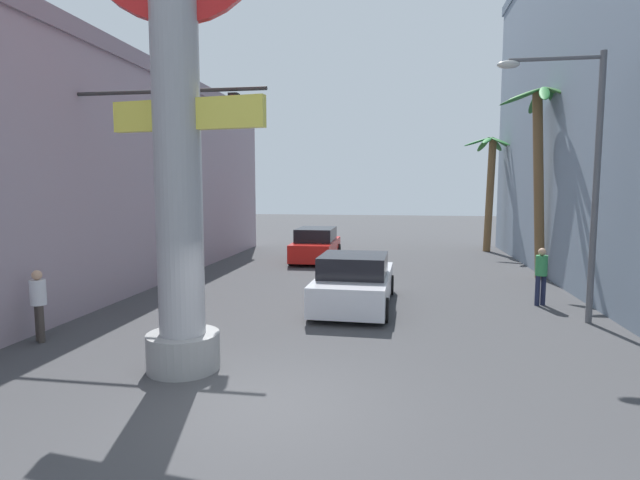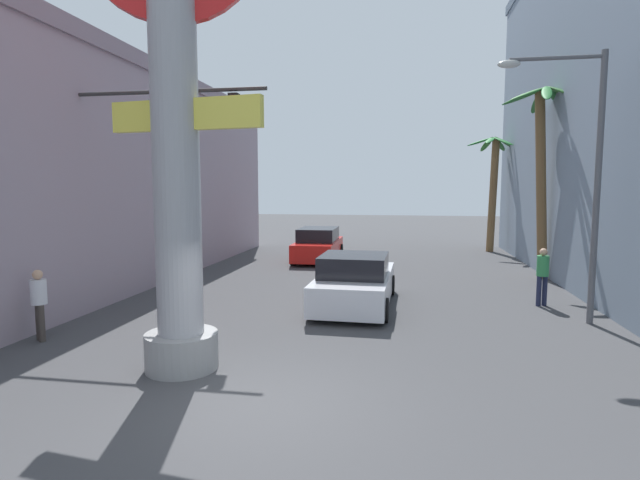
% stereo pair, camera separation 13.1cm
% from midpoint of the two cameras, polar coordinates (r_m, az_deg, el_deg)
% --- Properties ---
extents(ground_plane, '(91.27, 91.27, 0.00)m').
position_cam_midpoint_polar(ground_plane, '(17.84, 2.07, -5.17)').
color(ground_plane, '#424244').
extents(building_left, '(9.12, 26.85, 7.85)m').
position_cam_midpoint_polar(building_left, '(20.01, -31.48, 6.50)').
color(building_left, '#9E8C99').
rests_on(building_left, ground).
extents(neon_sign_pole, '(3.36, 1.38, 9.73)m').
position_cam_midpoint_polar(neon_sign_pole, '(9.66, -16.35, 10.80)').
color(neon_sign_pole, '#9E9EA3').
rests_on(neon_sign_pole, ground).
extents(street_lamp, '(2.57, 0.28, 6.78)m').
position_cam_midpoint_polar(street_lamp, '(14.16, 27.33, 8.10)').
color(street_lamp, '#59595E').
rests_on(street_lamp, ground).
extents(traffic_light_mast, '(5.77, 0.32, 6.01)m').
position_cam_midpoint_polar(traffic_light_mast, '(14.29, -21.83, 8.87)').
color(traffic_light_mast, '#333333').
rests_on(traffic_light_mast, ground).
extents(car_lead, '(2.21, 4.85, 1.56)m').
position_cam_midpoint_polar(car_lead, '(14.62, 3.72, -4.86)').
color(car_lead, black).
rests_on(car_lead, ground).
extents(car_far, '(2.01, 4.55, 1.56)m').
position_cam_midpoint_polar(car_far, '(23.62, -0.61, -0.60)').
color(car_far, black).
rests_on(car_far, ground).
extents(palm_tree_mid_right, '(3.10, 3.12, 7.20)m').
position_cam_midpoint_polar(palm_tree_mid_right, '(20.63, 23.73, 8.82)').
color(palm_tree_mid_right, brown).
rests_on(palm_tree_mid_right, ground).
extents(palm_tree_far_right, '(2.66, 2.60, 6.21)m').
position_cam_midpoint_polar(palm_tree_far_right, '(28.53, 18.73, 6.38)').
color(palm_tree_far_right, brown).
rests_on(palm_tree_far_right, ground).
extents(pedestrian_mid_right, '(0.45, 0.45, 1.70)m').
position_cam_midpoint_polar(pedestrian_mid_right, '(15.99, 23.75, -3.36)').
color(pedestrian_mid_right, '#1E233F').
rests_on(pedestrian_mid_right, ground).
extents(pedestrian_curb_left, '(0.48, 0.48, 1.63)m').
position_cam_midpoint_polar(pedestrian_curb_left, '(12.92, -29.76, -5.99)').
color(pedestrian_curb_left, '#3F3833').
rests_on(pedestrian_curb_left, ground).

